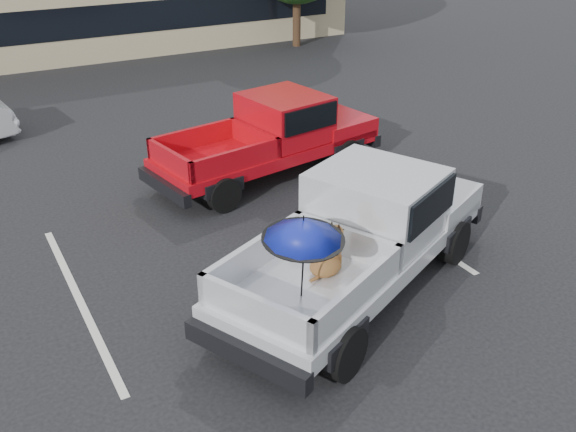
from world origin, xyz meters
name	(u,v)px	position (x,y,z in m)	size (l,w,h in m)	color
ground	(308,310)	(0.00, 0.00, 0.00)	(90.00, 90.00, 0.00)	black
stripe_left	(79,300)	(-3.00, 2.00, 0.00)	(0.12, 5.00, 0.01)	silver
stripe_right	(386,215)	(3.00, 2.00, 0.00)	(0.12, 5.00, 0.01)	silver
silver_pickup	(368,225)	(1.23, 0.26, 1.05)	(5.99, 4.18, 2.06)	black
red_pickup	(279,131)	(2.20, 4.95, 0.96)	(5.57, 2.71, 1.76)	black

